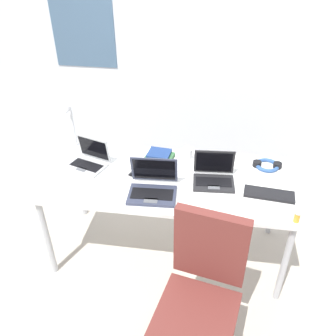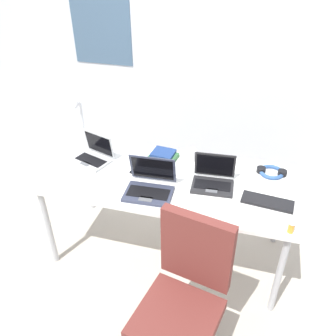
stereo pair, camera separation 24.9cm
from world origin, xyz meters
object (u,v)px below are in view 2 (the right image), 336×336
Objects in this scene: laptop_back_left at (94,156)px; book_stack at (163,156)px; laptop_back_right at (213,180)px; pill_bottle at (291,227)px; coffee_mug at (191,155)px; computer_mouse at (206,161)px; headphones at (271,172)px; office_chair at (182,310)px; laptop_mid_desk at (150,186)px; external_keyboard at (267,202)px; desk_lamp at (80,122)px; cell_phone at (139,169)px.

laptop_back_left is 0.53m from book_stack.
laptop_back_right is 3.76× the size of pill_bottle.
coffee_mug reaches higher than pill_bottle.
book_stack is (-0.33, -0.03, 0.01)m from computer_mouse.
headphones is 1.16m from office_chair.
book_stack is at bearing 93.59° from laptop_mid_desk.
laptop_back_right is at bearing 146.43° from pill_bottle.
headphones is 0.95× the size of book_stack.
coffee_mug is at bearing 100.16° from office_chair.
laptop_mid_desk reaches higher than book_stack.
pill_bottle is at bearing -15.88° from laptop_back_left.
external_keyboard is 0.87m from book_stack.
laptop_back_left is 3.40× the size of computer_mouse.
coffee_mug is at bearing 16.10° from laptop_back_left.
book_stack is (-0.42, 0.24, -0.02)m from laptop_back_right.
laptop_mid_desk is (0.73, -0.47, -0.15)m from desk_lamp.
cell_phone is at bearing 160.63° from pill_bottle.
book_stack reaches higher than computer_mouse.
pill_bottle reaches higher than computer_mouse.
coffee_mug is at bearing 127.50° from laptop_back_right.
office_chair is at bearing -36.69° from cell_phone.
office_chair is at bearing -43.06° from laptop_back_left.
laptop_mid_desk is 0.90m from headphones.
computer_mouse is at bearing 13.25° from laptop_back_left.
cell_phone is 0.60× the size of book_stack.
computer_mouse is 0.85× the size of coffee_mug.
laptop_back_right is 1.39× the size of headphones.
laptop_mid_desk reaches higher than external_keyboard.
laptop_mid_desk is 1.55× the size of headphones.
office_chair is (-0.54, -0.44, -0.38)m from pill_bottle.
desk_lamp reaches higher than laptop_mid_desk.
external_keyboard is 1.46× the size of book_stack.
computer_mouse is 0.52m from cell_phone.
pill_bottle is 0.35× the size of book_stack.
desk_lamp is 0.72m from book_stack.
computer_mouse is at bearing -5.07° from coffee_mug.
computer_mouse is 1.11m from office_chair.
laptop_back_right is at bearing 16.38° from cell_phone.
headphones is at bearing 0.50° from book_stack.
desk_lamp reaches higher than external_keyboard.
laptop_mid_desk is 0.43m from book_stack.
cell_phone is at bearing -23.37° from desk_lamp.
desk_lamp reaches higher than laptop_back_left.
headphones is (0.95, 0.21, 0.01)m from cell_phone.
laptop_back_left is 1.45× the size of book_stack.
coffee_mug is at bearing 179.89° from computer_mouse.
computer_mouse is at bearing 109.61° from laptop_back_right.
desk_lamp is at bearing 132.48° from laptop_back_left.
laptop_mid_desk is at bearing -167.90° from external_keyboard.
pill_bottle is at bearing -77.99° from headphones.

